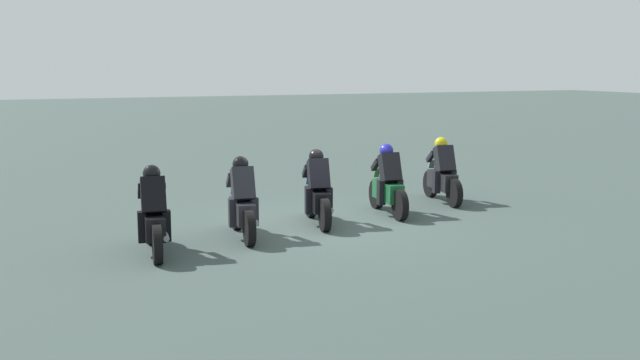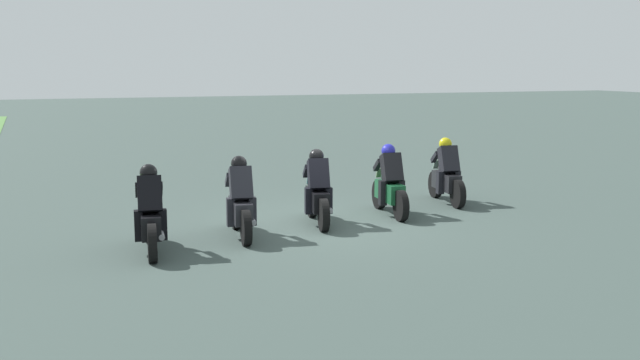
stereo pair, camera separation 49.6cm
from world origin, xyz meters
name	(u,v)px [view 2 (the right image)]	position (x,y,z in m)	size (l,w,h in m)	color
ground_plane	(322,224)	(0.00, 0.00, 0.00)	(120.00, 120.00, 0.00)	#3A4944
rider_lane_a	(447,176)	(1.15, -3.56, 0.62)	(2.04, 0.60, 1.51)	black
rider_lane_b	(390,186)	(0.37, -1.71, 0.62)	(2.04, 0.58, 1.51)	black
rider_lane_c	(318,193)	(0.04, 0.07, 0.62)	(2.03, 0.62, 1.51)	black
rider_lane_d	(241,204)	(-0.50, 1.81, 0.62)	(2.04, 0.59, 1.51)	black
rider_lane_e	(150,216)	(-1.06, 3.54, 0.62)	(2.04, 0.58, 1.51)	black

